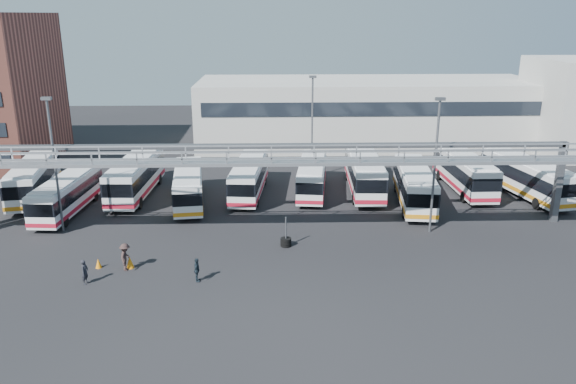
{
  "coord_description": "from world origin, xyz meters",
  "views": [
    {
      "loc": [
        0.09,
        -32.52,
        15.82
      ],
      "look_at": [
        1.17,
        6.0,
        3.59
      ],
      "focal_mm": 35.0,
      "sensor_mm": 36.0,
      "label": 1
    }
  ],
  "objects_px": {
    "cone_right": "(130,262)",
    "light_pole_left": "(54,158)",
    "bus_8": "(464,171)",
    "bus_6": "(364,171)",
    "pedestrian_c": "(125,257)",
    "bus_4": "(249,176)",
    "pedestrian_a": "(85,272)",
    "bus_7": "(414,184)",
    "pedestrian_d": "(197,270)",
    "cone_left": "(98,263)",
    "bus_9": "(526,176)",
    "light_pole_back": "(312,122)",
    "bus_0": "(33,178)",
    "bus_2": "(136,175)",
    "bus_5": "(312,176)",
    "light_pole_mid": "(435,159)",
    "bus_3": "(189,185)"
  },
  "relations": [
    {
      "from": "light_pole_back",
      "to": "light_pole_mid",
      "type": "bearing_deg",
      "value": -61.93
    },
    {
      "from": "bus_5",
      "to": "light_pole_mid",
      "type": "bearing_deg",
      "value": -43.33
    },
    {
      "from": "light_pole_mid",
      "to": "bus_6",
      "type": "bearing_deg",
      "value": 108.68
    },
    {
      "from": "pedestrian_c",
      "to": "pedestrian_d",
      "type": "relative_size",
      "value": 1.19
    },
    {
      "from": "light_pole_mid",
      "to": "bus_5",
      "type": "distance_m",
      "value": 13.54
    },
    {
      "from": "bus_6",
      "to": "cone_right",
      "type": "distance_m",
      "value": 24.03
    },
    {
      "from": "bus_7",
      "to": "pedestrian_a",
      "type": "height_order",
      "value": "bus_7"
    },
    {
      "from": "light_pole_left",
      "to": "bus_5",
      "type": "bearing_deg",
      "value": 24.32
    },
    {
      "from": "bus_7",
      "to": "pedestrian_c",
      "type": "distance_m",
      "value": 25.08
    },
    {
      "from": "light_pole_mid",
      "to": "bus_7",
      "type": "height_order",
      "value": "light_pole_mid"
    },
    {
      "from": "light_pole_left",
      "to": "bus_0",
      "type": "distance_m",
      "value": 10.49
    },
    {
      "from": "bus_7",
      "to": "bus_5",
      "type": "bearing_deg",
      "value": 164.47
    },
    {
      "from": "bus_4",
      "to": "bus_6",
      "type": "height_order",
      "value": "bus_6"
    },
    {
      "from": "cone_right",
      "to": "pedestrian_c",
      "type": "bearing_deg",
      "value": -117.51
    },
    {
      "from": "bus_5",
      "to": "bus_9",
      "type": "bearing_deg",
      "value": 2.67
    },
    {
      "from": "bus_3",
      "to": "bus_6",
      "type": "bearing_deg",
      "value": 3.72
    },
    {
      "from": "bus_0",
      "to": "pedestrian_d",
      "type": "distance_m",
      "value": 23.86
    },
    {
      "from": "pedestrian_a",
      "to": "light_pole_left",
      "type": "bearing_deg",
      "value": 36.61
    },
    {
      "from": "light_pole_back",
      "to": "bus_2",
      "type": "height_order",
      "value": "light_pole_back"
    },
    {
      "from": "bus_2",
      "to": "bus_6",
      "type": "distance_m",
      "value": 20.86
    },
    {
      "from": "bus_3",
      "to": "bus_6",
      "type": "height_order",
      "value": "bus_6"
    },
    {
      "from": "bus_7",
      "to": "pedestrian_a",
      "type": "bearing_deg",
      "value": -142.09
    },
    {
      "from": "bus_9",
      "to": "cone_right",
      "type": "height_order",
      "value": "bus_9"
    },
    {
      "from": "pedestrian_c",
      "to": "cone_left",
      "type": "xyz_separation_m",
      "value": [
        -1.9,
        0.39,
        -0.6
      ]
    },
    {
      "from": "light_pole_back",
      "to": "bus_6",
      "type": "distance_m",
      "value": 7.58
    },
    {
      "from": "bus_0",
      "to": "cone_left",
      "type": "distance_m",
      "value": 17.99
    },
    {
      "from": "pedestrian_c",
      "to": "cone_right",
      "type": "relative_size",
      "value": 2.28
    },
    {
      "from": "pedestrian_c",
      "to": "pedestrian_d",
      "type": "height_order",
      "value": "pedestrian_c"
    },
    {
      "from": "cone_right",
      "to": "light_pole_mid",
      "type": "bearing_deg",
      "value": 15.25
    },
    {
      "from": "pedestrian_a",
      "to": "cone_right",
      "type": "xyz_separation_m",
      "value": [
        2.18,
        2.18,
        -0.39
      ]
    },
    {
      "from": "bus_6",
      "to": "pedestrian_d",
      "type": "distance_m",
      "value": 22.44
    },
    {
      "from": "light_pole_back",
      "to": "bus_4",
      "type": "height_order",
      "value": "light_pole_back"
    },
    {
      "from": "bus_9",
      "to": "bus_7",
      "type": "bearing_deg",
      "value": -178.82
    },
    {
      "from": "bus_8",
      "to": "cone_left",
      "type": "xyz_separation_m",
      "value": [
        -29.29,
        -16.12,
        -1.56
      ]
    },
    {
      "from": "bus_9",
      "to": "cone_left",
      "type": "relative_size",
      "value": 18.06
    },
    {
      "from": "bus_6",
      "to": "bus_7",
      "type": "xyz_separation_m",
      "value": [
        3.73,
        -3.84,
        -0.1
      ]
    },
    {
      "from": "pedestrian_c",
      "to": "cone_right",
      "type": "xyz_separation_m",
      "value": [
        0.17,
        0.32,
        -0.52
      ]
    },
    {
      "from": "pedestrian_a",
      "to": "bus_7",
      "type": "bearing_deg",
      "value": -48.96
    },
    {
      "from": "light_pole_back",
      "to": "bus_2",
      "type": "bearing_deg",
      "value": -161.82
    },
    {
      "from": "light_pole_back",
      "to": "bus_9",
      "type": "height_order",
      "value": "light_pole_back"
    },
    {
      "from": "bus_4",
      "to": "cone_left",
      "type": "bearing_deg",
      "value": -116.07
    },
    {
      "from": "light_pole_left",
      "to": "bus_8",
      "type": "bearing_deg",
      "value": 15.46
    },
    {
      "from": "bus_0",
      "to": "bus_6",
      "type": "distance_m",
      "value": 29.86
    },
    {
      "from": "bus_4",
      "to": "light_pole_back",
      "type": "bearing_deg",
      "value": 47.2
    },
    {
      "from": "bus_3",
      "to": "bus_9",
      "type": "relative_size",
      "value": 0.91
    },
    {
      "from": "bus_4",
      "to": "pedestrian_a",
      "type": "distance_m",
      "value": 19.9
    },
    {
      "from": "cone_right",
      "to": "light_pole_left",
      "type": "bearing_deg",
      "value": 134.65
    },
    {
      "from": "bus_7",
      "to": "pedestrian_d",
      "type": "bearing_deg",
      "value": -133.14
    },
    {
      "from": "bus_4",
      "to": "cone_left",
      "type": "relative_size",
      "value": 16.75
    },
    {
      "from": "light_pole_left",
      "to": "bus_8",
      "type": "distance_m",
      "value": 35.43
    }
  ]
}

